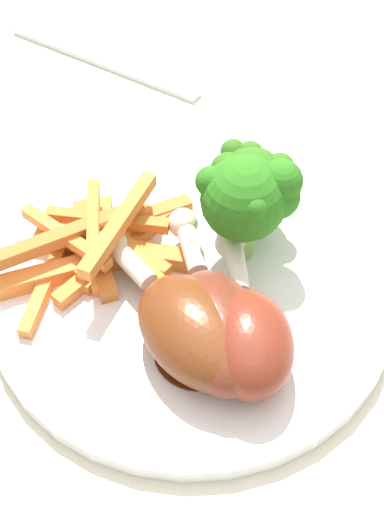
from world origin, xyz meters
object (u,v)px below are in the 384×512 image
Objects in this scene: broccoli_floret_front at (250,181)px; dining_table at (212,352)px; chicken_drumstick_near at (247,335)px; chicken_drumstick_extra at (193,327)px; carrot_fries_pile at (102,245)px; broccoli_floret_middle at (251,197)px; chicken_drumstick_far at (215,324)px; fork at (102,61)px; dinner_plate at (192,282)px.

dining_table is at bearing -27.10° from broccoli_floret_front.
broccoli_floret_front is 0.10m from chicken_drumstick_near.
carrot_fries_pile is at bearing -126.37° from chicken_drumstick_extra.
carrot_fries_pile is 1.01× the size of chicken_drumstick_near.
broccoli_floret_middle is (0.02, 0.00, 0.01)m from broccoli_floret_front.
chicken_drumstick_far is 0.30m from fork.
chicken_drumstick_far is at bearing -0.47° from broccoli_floret_front.
chicken_drumstick_far reaches higher than fork.
chicken_drumstick_near is (0.07, 0.03, 0.15)m from dining_table.
broccoli_floret_middle is 0.10m from carrot_fries_pile.
dining_table is 15.72× the size of broccoli_floret_front.
chicken_drumstick_extra is (0.05, 0.01, 0.03)m from dinner_plate.
broccoli_floret_middle is 0.08m from chicken_drumstick_near.
chicken_drumstick_far is at bearing -41.29° from fork.
dinner_plate is 1.88× the size of chicken_drumstick_far.
dining_table is 0.13m from dinner_plate.
dining_table is 0.26m from fork.
chicken_drumstick_near reaches higher than chicken_drumstick_extra.
chicken_drumstick_extra is at bearing 13.92° from dinner_plate.
chicken_drumstick_extra is at bearing -87.68° from chicken_drumstick_near.
dinner_plate is 1.32× the size of fork.
chicken_drumstick_far is at bearing -101.39° from chicken_drumstick_near.
chicken_drumstick_near is 0.03m from chicken_drumstick_extra.
dining_table is 0.17m from chicken_drumstick_extra.
carrot_fries_pile is at bearing -119.93° from chicken_drumstick_far.
dining_table is at bearing -169.51° from chicken_drumstick_far.
broccoli_floret_front reaches higher than chicken_drumstick_far.
chicken_drumstick_extra is at bearing 53.63° from carrot_fries_pile.
chicken_drumstick_near is 0.32m from fork.
chicken_drumstick_extra reaches higher than dining_table.
chicken_drumstick_extra is at bearing -6.68° from broccoli_floret_front.
broccoli_floret_middle reaches higher than carrot_fries_pile.
fork is (-0.26, -0.15, -0.03)m from chicken_drumstick_far.
chicken_drumstick_extra reaches higher than chicken_drumstick_far.
chicken_drumstick_extra is (0.10, -0.01, -0.02)m from broccoli_floret_front.
carrot_fries_pile is at bearing -71.60° from dining_table.
broccoli_floret_front is 0.10m from carrot_fries_pile.
carrot_fries_pile is at bearing -53.30° from fork.
carrot_fries_pile is 0.65× the size of fork.
broccoli_floret_front is 0.47× the size of carrot_fries_pile.
dining_table is 0.17m from chicken_drumstick_near.
fork is (-0.19, -0.16, -0.06)m from broccoli_floret_middle.
chicken_drumstick_near reaches higher than carrot_fries_pile.
chicken_drumstick_extra is (0.08, 0.00, 0.15)m from dining_table.
chicken_drumstick_far is 0.70× the size of fork.
chicken_drumstick_near is at bearing 23.20° from dining_table.
broccoli_floret_front is at bearing -169.94° from chicken_drumstick_near.
broccoli_floret_middle is 0.08m from chicken_drumstick_far.
chicken_drumstick_near is (0.05, 0.10, 0.01)m from carrot_fries_pile.
fork is at bearing -149.44° from chicken_drumstick_far.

